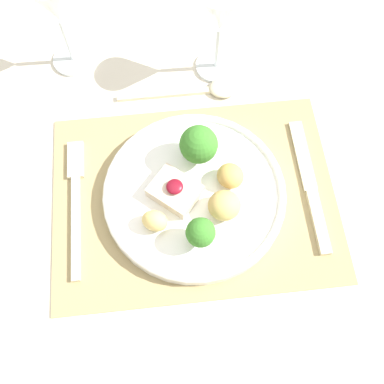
{
  "coord_description": "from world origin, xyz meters",
  "views": [
    {
      "loc": [
        -0.03,
        -0.26,
        1.34
      ],
      "look_at": [
        -0.0,
        -0.0,
        0.76
      ],
      "focal_mm": 42.0,
      "sensor_mm": 36.0,
      "label": 1
    }
  ],
  "objects_px": {
    "spoon": "(207,90)",
    "fork": "(76,196)",
    "wine_glass_near": "(220,16)",
    "wine_glass_far": "(55,7)",
    "knife": "(312,193)",
    "dinner_plate": "(193,192)"
  },
  "relations": [
    {
      "from": "fork",
      "to": "wine_glass_far",
      "type": "distance_m",
      "value": 0.28
    },
    {
      "from": "wine_glass_near",
      "to": "wine_glass_far",
      "type": "bearing_deg",
      "value": 170.58
    },
    {
      "from": "knife",
      "to": "dinner_plate",
      "type": "bearing_deg",
      "value": 173.58
    },
    {
      "from": "dinner_plate",
      "to": "fork",
      "type": "bearing_deg",
      "value": 174.16
    },
    {
      "from": "spoon",
      "to": "wine_glass_far",
      "type": "height_order",
      "value": "wine_glass_far"
    },
    {
      "from": "fork",
      "to": "knife",
      "type": "relative_size",
      "value": 1.0
    },
    {
      "from": "knife",
      "to": "wine_glass_near",
      "type": "distance_m",
      "value": 0.29
    },
    {
      "from": "spoon",
      "to": "wine_glass_near",
      "type": "height_order",
      "value": "wine_glass_near"
    },
    {
      "from": "knife",
      "to": "spoon",
      "type": "distance_m",
      "value": 0.24
    },
    {
      "from": "spoon",
      "to": "wine_glass_far",
      "type": "distance_m",
      "value": 0.26
    },
    {
      "from": "spoon",
      "to": "wine_glass_near",
      "type": "distance_m",
      "value": 0.12
    },
    {
      "from": "knife",
      "to": "wine_glass_far",
      "type": "distance_m",
      "value": 0.47
    },
    {
      "from": "knife",
      "to": "spoon",
      "type": "bearing_deg",
      "value": 121.31
    },
    {
      "from": "fork",
      "to": "spoon",
      "type": "bearing_deg",
      "value": 38.7
    },
    {
      "from": "fork",
      "to": "knife",
      "type": "xyz_separation_m",
      "value": [
        0.34,
        -0.03,
        0.0
      ]
    },
    {
      "from": "fork",
      "to": "spoon",
      "type": "distance_m",
      "value": 0.27
    },
    {
      "from": "knife",
      "to": "spoon",
      "type": "relative_size",
      "value": 1.09
    },
    {
      "from": "dinner_plate",
      "to": "wine_glass_near",
      "type": "distance_m",
      "value": 0.26
    },
    {
      "from": "knife",
      "to": "wine_glass_near",
      "type": "bearing_deg",
      "value": 111.77
    },
    {
      "from": "spoon",
      "to": "fork",
      "type": "bearing_deg",
      "value": -145.84
    },
    {
      "from": "fork",
      "to": "wine_glass_near",
      "type": "height_order",
      "value": "wine_glass_near"
    },
    {
      "from": "wine_glass_far",
      "to": "wine_glass_near",
      "type": "bearing_deg",
      "value": -9.42
    }
  ]
}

